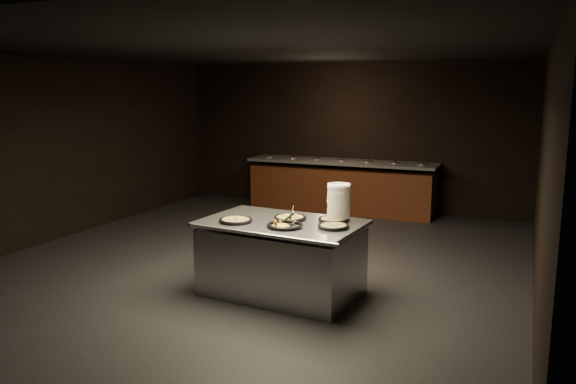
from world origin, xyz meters
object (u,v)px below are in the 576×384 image
serving_counter (282,259)px  pan_veggie_whole (236,220)px  pan_cheese_whole (290,218)px  plate_stack (339,203)px

serving_counter → pan_veggie_whole: bearing=-148.8°
serving_counter → pan_cheese_whole: pan_cheese_whole is taller
plate_stack → pan_cheese_whole: (-0.53, -0.18, -0.19)m
pan_veggie_whole → pan_cheese_whole: (0.52, 0.36, -0.00)m
plate_stack → pan_veggie_whole: size_ratio=1.11×
serving_counter → pan_cheese_whole: 0.49m
plate_stack → pan_veggie_whole: 1.20m
serving_counter → plate_stack: bearing=32.0°
plate_stack → serving_counter: bearing=-152.6°
plate_stack → pan_veggie_whole: (-1.05, -0.54, -0.19)m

